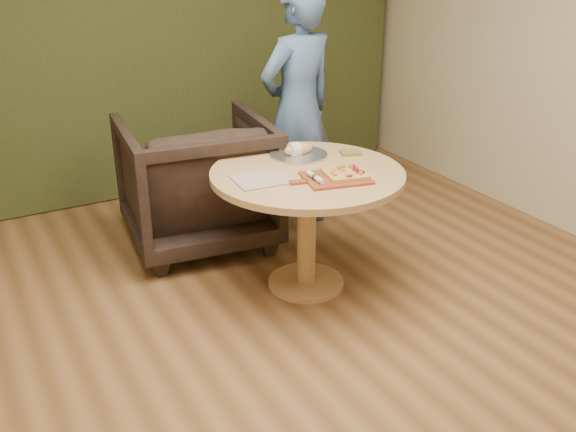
# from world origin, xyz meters

# --- Properties ---
(room_shell) EXTENTS (5.04, 6.04, 2.84)m
(room_shell) POSITION_xyz_m (0.00, 0.00, 1.40)
(room_shell) COLOR brown
(room_shell) RESTS_ON ground
(curtain) EXTENTS (4.80, 0.14, 2.78)m
(curtain) POSITION_xyz_m (0.00, 2.90, 1.40)
(curtain) COLOR #2E3618
(curtain) RESTS_ON ground
(pedestal_table) EXTENTS (1.12, 1.12, 0.75)m
(pedestal_table) POSITION_xyz_m (0.44, 0.90, 0.61)
(pedestal_table) COLOR tan
(pedestal_table) RESTS_ON ground
(pizza_paddle) EXTENTS (0.47, 0.35, 0.01)m
(pizza_paddle) POSITION_xyz_m (0.50, 0.70, 0.76)
(pizza_paddle) COLOR brown
(pizza_paddle) RESTS_ON pedestal_table
(flatbread_pizza) EXTENTS (0.26, 0.26, 0.04)m
(flatbread_pizza) POSITION_xyz_m (0.57, 0.69, 0.78)
(flatbread_pizza) COLOR #D5AB53
(flatbread_pizza) RESTS_ON pizza_paddle
(cutlery_roll) EXTENTS (0.04, 0.20, 0.03)m
(cutlery_roll) POSITION_xyz_m (0.39, 0.72, 0.78)
(cutlery_roll) COLOR silver
(cutlery_roll) RESTS_ON pizza_paddle
(newspaper) EXTENTS (0.32, 0.27, 0.01)m
(newspaper) POSITION_xyz_m (0.14, 0.89, 0.76)
(newspaper) COLOR silver
(newspaper) RESTS_ON pedestal_table
(serving_tray) EXTENTS (0.36, 0.36, 0.02)m
(serving_tray) POSITION_xyz_m (0.53, 1.15, 0.76)
(serving_tray) COLOR silver
(serving_tray) RESTS_ON pedestal_table
(bread_roll) EXTENTS (0.19, 0.09, 0.09)m
(bread_roll) POSITION_xyz_m (0.52, 1.15, 0.79)
(bread_roll) COLOR tan
(bread_roll) RESTS_ON serving_tray
(green_packet) EXTENTS (0.15, 0.14, 0.02)m
(green_packet) POSITION_xyz_m (0.83, 1.03, 0.76)
(green_packet) COLOR brown
(green_packet) RESTS_ON pedestal_table
(armchair) EXTENTS (1.05, 1.00, 0.98)m
(armchair) POSITION_xyz_m (0.10, 1.79, 0.49)
(armchair) COLOR black
(armchair) RESTS_ON ground
(person_standing) EXTENTS (0.71, 0.54, 1.73)m
(person_standing) POSITION_xyz_m (0.85, 1.71, 0.87)
(person_standing) COLOR #456392
(person_standing) RESTS_ON ground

